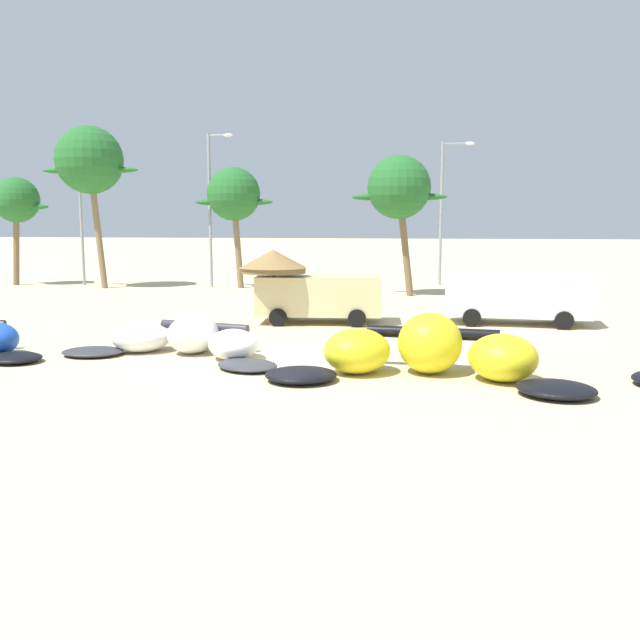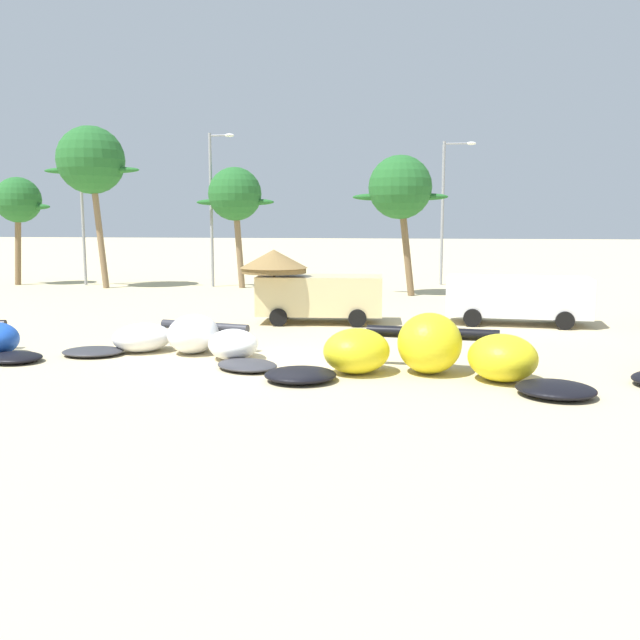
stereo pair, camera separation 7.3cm
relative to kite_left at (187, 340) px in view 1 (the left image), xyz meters
The scene contains 13 objects.
ground_plane 2.94m from the kite_left, 20.84° to the right, with size 260.00×260.00×0.00m, color beige.
kite_left is the anchor object (origin of this frame).
kite_left_of_center 7.30m from the kite_left, 14.92° to the right, with size 8.30×4.16×1.60m.
beach_umbrella_near_van 6.86m from the kite_left, 78.48° to the left, with size 2.60×2.60×2.87m.
parked_van 12.99m from the kite_left, 36.33° to the left, with size 5.48×2.53×1.84m.
parked_car_second 7.66m from the kite_left, 67.69° to the left, with size 4.93×2.53×1.84m.
palm_leftmost 27.00m from the kite_left, 130.82° to the left, with size 4.13×2.75×6.57m.
palm_left 23.53m from the kite_left, 122.31° to the left, with size 5.82×3.88×9.35m.
palm_left_of_gap 21.22m from the kite_left, 100.79° to the left, with size 4.65×3.10×7.03m.
palm_center_left 19.00m from the kite_left, 71.59° to the left, with size 4.97×3.31×7.33m.
lamppost_west 24.95m from the kite_left, 122.86° to the left, with size 2.12×0.24×8.63m.
lamppost_west_center 21.90m from the kite_left, 104.41° to the left, with size 1.56×0.24×9.02m.
lamppost_east_center 25.73m from the kite_left, 70.71° to the left, with size 1.97×0.24×8.69m.
Camera 1 is at (3.97, -18.45, 4.00)m, focal length 38.83 mm.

